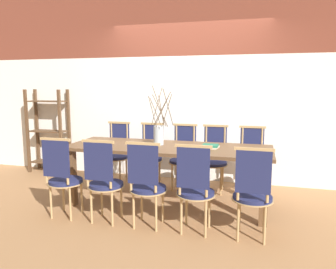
{
  "coord_description": "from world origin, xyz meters",
  "views": [
    {
      "loc": [
        1.08,
        -3.93,
        1.54
      ],
      "look_at": [
        0.0,
        0.0,
        0.92
      ],
      "focal_mm": 35.0,
      "sensor_mm": 36.0,
      "label": 1
    }
  ],
  "objects_px": {
    "chair_near_center": "(147,183)",
    "chair_far_center": "(183,155)",
    "dining_table": "(168,154)",
    "book_stack": "(210,146)",
    "shelving_rack": "(48,131)",
    "vase_centerpiece": "(159,134)"
  },
  "relations": [
    {
      "from": "chair_near_center",
      "to": "book_stack",
      "type": "distance_m",
      "value": 0.99
    },
    {
      "from": "vase_centerpiece",
      "to": "book_stack",
      "type": "relative_size",
      "value": 3.4
    },
    {
      "from": "chair_far_center",
      "to": "vase_centerpiece",
      "type": "bearing_deg",
      "value": 74.65
    },
    {
      "from": "chair_near_center",
      "to": "chair_far_center",
      "type": "height_order",
      "value": "same"
    },
    {
      "from": "dining_table",
      "to": "chair_near_center",
      "type": "xyz_separation_m",
      "value": [
        -0.04,
        -0.73,
        -0.17
      ]
    },
    {
      "from": "chair_far_center",
      "to": "book_stack",
      "type": "relative_size",
      "value": 4.29
    },
    {
      "from": "book_stack",
      "to": "shelving_rack",
      "type": "bearing_deg",
      "value": 161.68
    },
    {
      "from": "chair_near_center",
      "to": "book_stack",
      "type": "height_order",
      "value": "chair_near_center"
    },
    {
      "from": "chair_far_center",
      "to": "dining_table",
      "type": "bearing_deg",
      "value": 87.09
    },
    {
      "from": "vase_centerpiece",
      "to": "book_stack",
      "type": "distance_m",
      "value": 0.69
    },
    {
      "from": "vase_centerpiece",
      "to": "chair_near_center",
      "type": "bearing_deg",
      "value": -82.34
    },
    {
      "from": "chair_far_center",
      "to": "shelving_rack",
      "type": "xyz_separation_m",
      "value": [
        -2.51,
        0.3,
        0.22
      ]
    },
    {
      "from": "dining_table",
      "to": "chair_near_center",
      "type": "distance_m",
      "value": 0.75
    },
    {
      "from": "chair_near_center",
      "to": "book_stack",
      "type": "relative_size",
      "value": 4.29
    },
    {
      "from": "book_stack",
      "to": "chair_near_center",
      "type": "bearing_deg",
      "value": -126.86
    },
    {
      "from": "dining_table",
      "to": "vase_centerpiece",
      "type": "xyz_separation_m",
      "value": [
        -0.14,
        0.07,
        0.25
      ]
    },
    {
      "from": "chair_near_center",
      "to": "book_stack",
      "type": "xyz_separation_m",
      "value": [
        0.57,
        0.75,
        0.29
      ]
    },
    {
      "from": "dining_table",
      "to": "chair_far_center",
      "type": "xyz_separation_m",
      "value": [
        0.04,
        0.73,
        -0.17
      ]
    },
    {
      "from": "chair_near_center",
      "to": "vase_centerpiece",
      "type": "relative_size",
      "value": 1.26
    },
    {
      "from": "dining_table",
      "to": "shelving_rack",
      "type": "distance_m",
      "value": 2.68
    },
    {
      "from": "chair_far_center",
      "to": "vase_centerpiece",
      "type": "xyz_separation_m",
      "value": [
        -0.18,
        -0.66,
        0.42
      ]
    },
    {
      "from": "vase_centerpiece",
      "to": "shelving_rack",
      "type": "distance_m",
      "value": 2.53
    }
  ]
}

